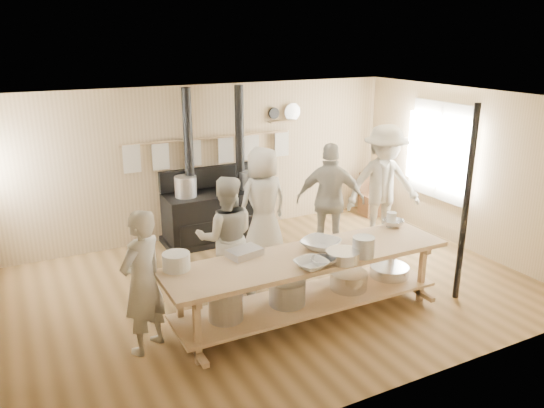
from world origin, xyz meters
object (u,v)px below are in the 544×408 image
Objects in this scene: cook_far_left at (143,282)px; cook_center at (263,203)px; cook_left at (226,237)px; roasting_pan at (244,252)px; stove at (217,210)px; prep_table at (308,280)px; cook_right at (330,200)px; chair at (371,203)px; cook_by_window at (384,185)px.

cook_center is (2.34, 1.79, 0.06)m from cook_far_left.
cook_left is 4.17× the size of roasting_pan.
stove is 1.58× the size of cook_far_left.
cook_left reaches higher than prep_table.
stove is at bearing -13.57° from cook_right.
cook_center is 2.13× the size of chair.
prep_table is 9.02× the size of roasting_pan.
cook_by_window is at bearing -146.10° from cook_right.
cook_left is at bearing 85.77° from roasting_pan.
cook_left is 4.27m from chair.
cook_far_left reaches higher than roasting_pan.
chair is at bearing -136.69° from cook_left.
prep_table is 2.09m from cook_center.
cook_center is at bearing 8.76° from cook_right.
stove reaches higher than cook_by_window.
prep_table is 1.79× the size of cook_by_window.
stove is at bearing 75.37° from roasting_pan.
stove is 1.29× the size of cook_by_window.
roasting_pan is at bearing -104.63° from stove.
prep_table is 1.99m from cook_far_left.
cook_left is 0.83× the size of cook_by_window.
chair is 4.66m from roasting_pan.
prep_table is 2.04× the size of cook_center.
cook_center is (1.03, 1.00, 0.05)m from cook_left.
prep_table is 2.12m from cook_right.
cook_far_left is 0.82× the size of cook_by_window.
cook_by_window is at bearing -116.92° from chair.
cook_by_window is (3.05, 0.58, 0.17)m from cook_left.
cook_far_left is 1.53m from cook_left.
cook_by_window is at bearing 161.06° from cook_center.
chair is at bearing 42.21° from prep_table.
cook_far_left is 2.94m from cook_center.
cook_by_window is at bearing -151.75° from cook_left.
cook_right is 0.90× the size of cook_by_window.
cook_by_window is (1.05, 0.02, 0.10)m from cook_right.
cook_by_window is 1.66m from chair.
cook_far_left reaches higher than chair.
cook_by_window reaches higher than cook_left.
roasting_pan is at bearing 103.32° from cook_left.
cook_center is at bearing -118.40° from cook_left.
prep_table is at bearing 72.15° from cook_center.
chair is 2.07× the size of roasting_pan.
cook_right reaches higher than cook_center.
stove is at bearing 89.96° from prep_table.
roasting_pan is (-2.05, -1.26, -0.01)m from cook_right.
roasting_pan is at bearing -142.57° from chair.
chair is at bearing 70.83° from cook_by_window.
cook_left is 0.94× the size of cook_center.
roasting_pan is at bearing 154.74° from prep_table.
cook_center is 2.97m from chair.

